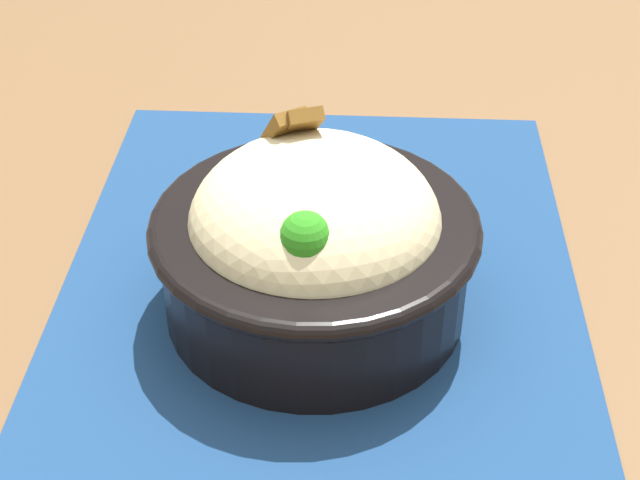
# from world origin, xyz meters

# --- Properties ---
(table) EXTENTS (1.13, 0.78, 0.72)m
(table) POSITION_xyz_m (0.00, 0.00, 0.64)
(table) COLOR brown
(table) RESTS_ON ground_plane
(placemat) EXTENTS (0.40, 0.34, 0.00)m
(placemat) POSITION_xyz_m (0.02, 0.00, 0.72)
(placemat) COLOR navy
(placemat) RESTS_ON table
(bowl) EXTENTS (0.19, 0.19, 0.12)m
(bowl) POSITION_xyz_m (-0.02, -0.00, 0.77)
(bowl) COLOR black
(bowl) RESTS_ON placemat
(fork) EXTENTS (0.04, 0.12, 0.00)m
(fork) POSITION_xyz_m (0.11, -0.02, 0.73)
(fork) COLOR #B9B9B9
(fork) RESTS_ON placemat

